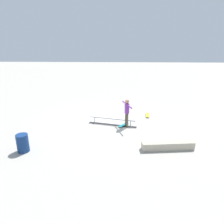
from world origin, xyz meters
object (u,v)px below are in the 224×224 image
grind_rail (112,122)px  skater_main (127,111)px  loose_skateboard_yellow (148,115)px  skateboard_main (124,125)px  trash_bin (23,143)px  skate_ledge (168,146)px

grind_rail → skater_main: skater_main is taller
loose_skateboard_yellow → skater_main: bearing=-31.9°
grind_rail → skateboard_main: grind_rail is taller
grind_rail → trash_bin: trash_bin is taller
grind_rail → skate_ledge: grind_rail is taller
skater_main → skateboard_main: bearing=-147.0°
skate_ledge → skater_main: skater_main is taller
skateboard_main → loose_skateboard_yellow: bearing=-4.2°
skate_ledge → loose_skateboard_yellow: bearing=-84.6°
loose_skateboard_yellow → trash_bin: 7.82m
skater_main → grind_rail: bearing=-126.0°
skater_main → loose_skateboard_yellow: 2.46m
grind_rail → skateboard_main: size_ratio=3.87×
loose_skateboard_yellow → trash_bin: trash_bin is taller
skater_main → loose_skateboard_yellow: (-1.44, -1.79, -0.89)m
grind_rail → trash_bin: (3.97, 3.15, 0.24)m
skater_main → trash_bin: (4.80, 2.91, -0.55)m
trash_bin → skateboard_main: bearing=-146.8°
skateboard_main → trash_bin: bearing=163.1°
skate_ledge → trash_bin: (6.65, 0.40, 0.23)m
skater_main → skateboard_main: (0.17, -0.13, -0.89)m
skate_ledge → grind_rail: bearing=-45.9°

